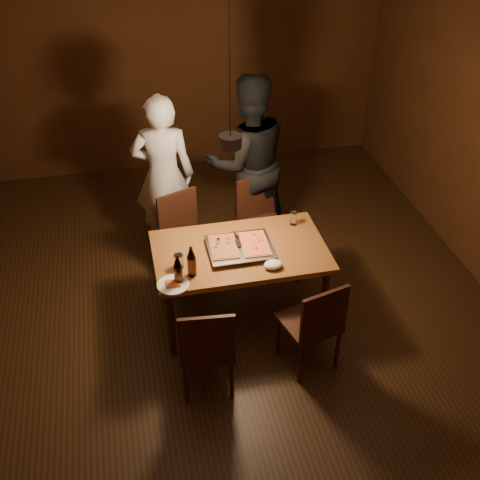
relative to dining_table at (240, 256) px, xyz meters
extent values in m
plane|color=#3A210F|center=(-0.06, 0.07, -0.68)|extent=(6.00, 6.00, 0.00)
plane|color=beige|center=(-0.06, 0.07, 2.12)|extent=(6.00, 6.00, 0.00)
plane|color=#4E2811|center=(-0.06, 3.07, 0.72)|extent=(5.00, 0.00, 5.00)
cube|color=#965726|center=(0.00, 0.00, 0.05)|extent=(1.50, 0.90, 0.05)
cylinder|color=#38190F|center=(-0.67, -0.37, -0.33)|extent=(0.06, 0.06, 0.70)
cylinder|color=#38190F|center=(0.67, -0.37, -0.33)|extent=(0.06, 0.06, 0.70)
cylinder|color=#38190F|center=(-0.67, 0.37, -0.33)|extent=(0.06, 0.06, 0.70)
cylinder|color=#38190F|center=(0.67, 0.37, -0.33)|extent=(0.06, 0.06, 0.70)
cube|color=#38190F|center=(-0.37, 0.65, -0.25)|extent=(0.54, 0.54, 0.04)
cube|color=#38190F|center=(-0.44, 0.83, -0.01)|extent=(0.40, 0.18, 0.45)
cube|color=#38190F|center=(0.41, 0.76, -0.25)|extent=(0.49, 0.49, 0.04)
cube|color=#38190F|center=(0.37, 0.94, -0.01)|extent=(0.42, 0.11, 0.45)
cube|color=#38190F|center=(-0.44, -0.75, -0.25)|extent=(0.46, 0.46, 0.04)
cube|color=#38190F|center=(-0.45, -0.94, -0.01)|extent=(0.42, 0.07, 0.45)
cube|color=#38190F|center=(0.43, -0.69, -0.25)|extent=(0.51, 0.51, 0.04)
cube|color=#38190F|center=(0.48, -0.87, -0.01)|extent=(0.41, 0.14, 0.45)
cube|color=silver|center=(0.00, -0.02, 0.10)|extent=(0.58, 0.49, 0.05)
cube|color=maroon|center=(-0.14, -0.01, 0.13)|extent=(0.25, 0.38, 0.02)
cube|color=gold|center=(0.12, -0.02, 0.13)|extent=(0.25, 0.38, 0.02)
cylinder|color=black|center=(-0.58, -0.34, 0.16)|extent=(0.07, 0.07, 0.17)
cone|color=black|center=(-0.58, -0.34, 0.29)|extent=(0.07, 0.07, 0.09)
cylinder|color=black|center=(-0.46, -0.26, 0.16)|extent=(0.07, 0.07, 0.18)
cone|color=black|center=(-0.46, -0.26, 0.30)|extent=(0.07, 0.07, 0.10)
cylinder|color=silver|center=(-0.55, -0.14, 0.14)|extent=(0.08, 0.08, 0.13)
cylinder|color=silver|center=(0.56, 0.28, 0.14)|extent=(0.06, 0.06, 0.13)
cylinder|color=white|center=(-0.63, -0.36, 0.08)|extent=(0.26, 0.26, 0.02)
cube|color=gold|center=(-0.63, -0.36, 0.10)|extent=(0.11, 0.09, 0.01)
ellipsoid|color=white|center=(0.21, -0.31, 0.11)|extent=(0.16, 0.12, 0.07)
imported|color=white|center=(-0.51, 1.25, 0.18)|extent=(0.68, 0.51, 1.72)
imported|color=black|center=(0.35, 1.21, 0.25)|extent=(0.96, 0.78, 1.86)
cylinder|color=black|center=(-0.06, 0.07, 1.07)|extent=(0.18, 0.18, 0.10)
cylinder|color=black|center=(-0.06, 0.07, 1.62)|extent=(0.01, 0.01, 1.00)
camera|label=1|loc=(-0.90, -4.09, 3.16)|focal=45.00mm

